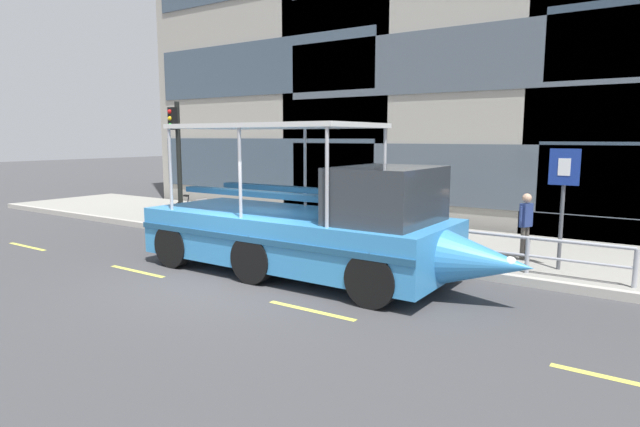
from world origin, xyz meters
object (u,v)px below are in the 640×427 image
object	(u,v)px
parking_sign	(563,188)
duck_tour_boat	(313,228)
pedestrian_mid_left	(374,204)
traffic_light_pole	(177,150)
pedestrian_near_bow	(526,220)
leaned_bicycle	(191,213)

from	to	relation	value
parking_sign	duck_tour_boat	bearing A→B (deg)	-147.66
parking_sign	pedestrian_mid_left	world-z (taller)	parking_sign
traffic_light_pole	pedestrian_near_bow	size ratio (longest dim) A/B	2.58
pedestrian_near_bow	pedestrian_mid_left	size ratio (longest dim) A/B	0.92
traffic_light_pole	pedestrian_near_bow	world-z (taller)	traffic_light_pole
duck_tour_boat	pedestrian_near_bow	distance (m)	4.99
leaned_bicycle	pedestrian_mid_left	size ratio (longest dim) A/B	1.04
traffic_light_pole	pedestrian_mid_left	distance (m)	7.10
duck_tour_boat	pedestrian_near_bow	bearing A→B (deg)	43.69
traffic_light_pole	parking_sign	xyz separation A→B (m)	(11.73, 0.22, -0.65)
pedestrian_near_bow	pedestrian_mid_left	distance (m)	3.97
duck_tour_boat	pedestrian_mid_left	world-z (taller)	duck_tour_boat
traffic_light_pole	pedestrian_mid_left	world-z (taller)	traffic_light_pole
parking_sign	pedestrian_near_bow	bearing A→B (deg)	143.91
traffic_light_pole	leaned_bicycle	bearing A→B (deg)	-12.17
parking_sign	pedestrian_mid_left	distance (m)	4.92
traffic_light_pole	leaned_bicycle	distance (m)	2.17
leaned_bicycle	duck_tour_boat	bearing A→B (deg)	-20.50
traffic_light_pole	leaned_bicycle	world-z (taller)	traffic_light_pole
parking_sign	duck_tour_boat	world-z (taller)	duck_tour_boat
duck_tour_boat	leaned_bicycle	bearing A→B (deg)	159.50
traffic_light_pole	duck_tour_boat	size ratio (longest dim) A/B	0.45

